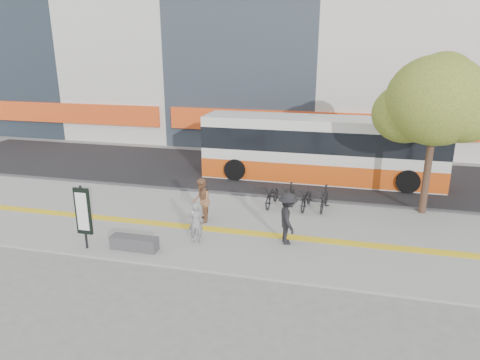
% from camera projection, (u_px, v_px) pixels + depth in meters
% --- Properties ---
extents(ground, '(120.00, 120.00, 0.00)m').
position_uv_depth(ground, '(220.00, 244.00, 14.90)').
color(ground, slate).
rests_on(ground, ground).
extents(sidewalk, '(40.00, 7.00, 0.08)m').
position_uv_depth(sidewalk, '(231.00, 226.00, 16.28)').
color(sidewalk, gray).
rests_on(sidewalk, ground).
extents(tactile_strip, '(40.00, 0.45, 0.01)m').
position_uv_depth(tactile_strip, '(228.00, 231.00, 15.80)').
color(tactile_strip, yellow).
rests_on(tactile_strip, sidewalk).
extents(street, '(40.00, 8.00, 0.06)m').
position_uv_depth(street, '(267.00, 173.00, 23.23)').
color(street, black).
rests_on(street, ground).
extents(curb, '(40.00, 0.25, 0.14)m').
position_uv_depth(curb, '(251.00, 196.00, 19.51)').
color(curb, '#38383B').
rests_on(curb, ground).
extents(bench, '(1.60, 0.45, 0.45)m').
position_uv_depth(bench, '(134.00, 243.00, 14.30)').
color(bench, '#38383B').
rests_on(bench, sidewalk).
extents(signboard, '(0.55, 0.10, 2.20)m').
position_uv_depth(signboard, '(83.00, 212.00, 14.07)').
color(signboard, black).
rests_on(signboard, sidewalk).
extents(street_tree, '(4.40, 3.80, 6.31)m').
position_uv_depth(street_tree, '(435.00, 102.00, 16.37)').
color(street_tree, '#382419').
rests_on(street_tree, sidewalk).
extents(bus, '(11.80, 2.80, 3.14)m').
position_uv_depth(bus, '(320.00, 151.00, 21.68)').
color(bus, silver).
rests_on(bus, street).
extents(bicycle_row, '(2.89, 1.78, 1.01)m').
position_uv_depth(bicycle_row, '(297.00, 197.00, 17.94)').
color(bicycle_row, black).
rests_on(bicycle_row, sidewalk).
extents(seated_woman, '(0.57, 0.42, 1.44)m').
position_uv_depth(seated_woman, '(196.00, 222.00, 14.70)').
color(seated_woman, black).
rests_on(seated_woman, sidewalk).
extents(pedestrian_tan, '(0.88, 1.00, 1.73)m').
position_uv_depth(pedestrian_tan, '(201.00, 201.00, 16.37)').
color(pedestrian_tan, brown).
rests_on(pedestrian_tan, sidewalk).
extents(pedestrian_dark, '(1.04, 1.33, 1.81)m').
position_uv_depth(pedestrian_dark, '(288.00, 218.00, 14.56)').
color(pedestrian_dark, black).
rests_on(pedestrian_dark, sidewalk).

